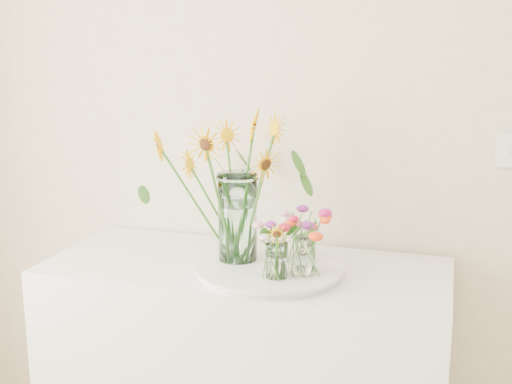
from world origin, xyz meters
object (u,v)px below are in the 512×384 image
small_vase_a (277,261)px  mason_jar (238,217)px  small_vase_b (302,257)px  counter (246,381)px  tray (269,271)px  small_vase_c (305,249)px

small_vase_a → mason_jar: bearing=142.4°
small_vase_a → small_vase_b: bearing=36.4°
small_vase_b → mason_jar: bearing=161.3°
counter → small_vase_b: (0.23, -0.12, 0.54)m
mason_jar → small_vase_a: 0.24m
tray → mason_jar: bearing=164.0°
tray → small_vase_c: small_vase_c is taller
tray → small_vase_a: 0.13m
mason_jar → small_vase_c: 0.25m
counter → small_vase_a: 0.58m
small_vase_c → small_vase_a: bearing=-106.3°
small_vase_a → small_vase_b: 0.09m
small_vase_c → mason_jar: bearing=-169.9°
tray → small_vase_a: size_ratio=3.97×
small_vase_c → tray: bearing=-143.9°
small_vase_a → small_vase_b: size_ratio=0.93×
small_vase_a → tray: bearing=117.8°
tray → small_vase_b: small_vase_b is taller
tray → mason_jar: 0.21m
small_vase_b → small_vase_a: bearing=-143.6°
mason_jar → small_vase_a: bearing=-37.6°
small_vase_b → counter: bearing=152.9°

